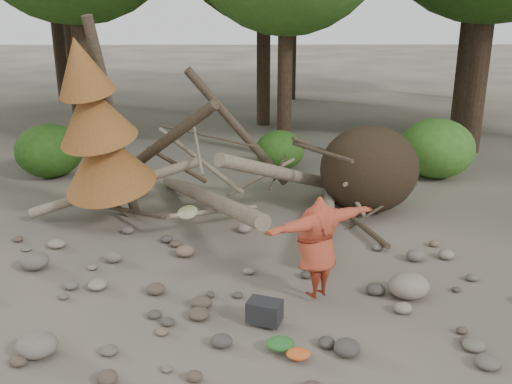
{
  "coord_description": "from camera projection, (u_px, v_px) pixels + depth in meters",
  "views": [
    {
      "loc": [
        -0.1,
        -7.9,
        4.52
      ],
      "look_at": [
        0.03,
        1.5,
        1.4
      ],
      "focal_mm": 40.0,
      "sensor_mm": 36.0,
      "label": 1
    }
  ],
  "objects": [
    {
      "name": "bush_right",
      "position": [
        437.0,
        148.0,
        15.38
      ],
      "size": [
        2.0,
        2.0,
        1.6
      ],
      "primitive_type": "ellipsoid",
      "color": "#407C26",
      "rests_on": "ground"
    },
    {
      "name": "boulder_front_left",
      "position": [
        37.0,
        345.0,
        7.64
      ],
      "size": [
        0.55,
        0.5,
        0.33
      ],
      "primitive_type": "ellipsoid",
      "color": "slate",
      "rests_on": "ground"
    },
    {
      "name": "boulder_mid_left",
      "position": [
        34.0,
        261.0,
        10.15
      ],
      "size": [
        0.53,
        0.48,
        0.32
      ],
      "primitive_type": "ellipsoid",
      "color": "#615B51",
      "rests_on": "ground"
    },
    {
      "name": "bush_mid",
      "position": [
        280.0,
        150.0,
        16.16
      ],
      "size": [
        1.4,
        1.4,
        1.12
      ],
      "primitive_type": "ellipsoid",
      "color": "#34691E",
      "rests_on": "ground"
    },
    {
      "name": "bush_left",
      "position": [
        49.0,
        151.0,
        15.45
      ],
      "size": [
        1.8,
        1.8,
        1.44
      ],
      "primitive_type": "ellipsoid",
      "color": "#275316",
      "rests_on": "ground"
    },
    {
      "name": "boulder_mid_right",
      "position": [
        409.0,
        286.0,
        9.16
      ],
      "size": [
        0.66,
        0.6,
        0.4
      ],
      "primitive_type": "ellipsoid",
      "color": "gray",
      "rests_on": "ground"
    },
    {
      "name": "deadfall_pile",
      "position": [
        343.0,
        172.0,
        12.67
      ],
      "size": [
        8.55,
        5.24,
        3.3
      ],
      "color": "#332619",
      "rests_on": "ground"
    },
    {
      "name": "frisbee_thrower",
      "position": [
        317.0,
        246.0,
        8.88
      ],
      "size": [
        3.13,
        1.54,
        1.67
      ],
      "color": "#B03F27",
      "rests_on": "ground"
    },
    {
      "name": "cloth_green",
      "position": [
        280.0,
        347.0,
        7.75
      ],
      "size": [
        0.4,
        0.33,
        0.15
      ],
      "primitive_type": "ellipsoid",
      "color": "#276227",
      "rests_on": "ground"
    },
    {
      "name": "backpack",
      "position": [
        265.0,
        315.0,
        8.38
      ],
      "size": [
        0.57,
        0.48,
        0.33
      ],
      "primitive_type": "cube",
      "rotation": [
        0.0,
        0.0,
        -0.37
      ],
      "color": "black",
      "rests_on": "ground"
    },
    {
      "name": "ground",
      "position": [
        255.0,
        307.0,
        8.92
      ],
      "size": [
        120.0,
        120.0,
        0.0
      ],
      "primitive_type": "plane",
      "color": "#514C44",
      "rests_on": "ground"
    },
    {
      "name": "dead_conifer",
      "position": [
        98.0,
        130.0,
        11.41
      ],
      "size": [
        2.06,
        2.16,
        4.35
      ],
      "color": "#4C3F30",
      "rests_on": "ground"
    },
    {
      "name": "cloth_orange",
      "position": [
        298.0,
        357.0,
        7.55
      ],
      "size": [
        0.33,
        0.27,
        0.12
      ],
      "primitive_type": "ellipsoid",
      "color": "#C75622",
      "rests_on": "ground"
    }
  ]
}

